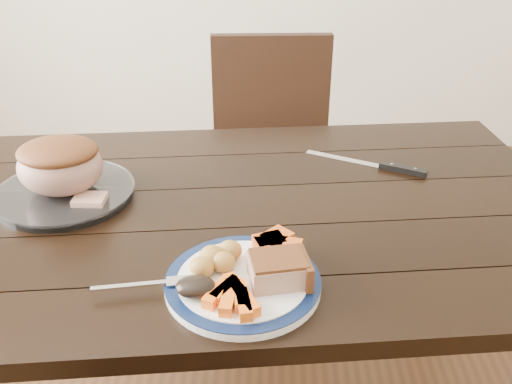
{
  "coord_description": "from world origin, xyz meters",
  "views": [
    {
      "loc": [
        0.11,
        -1.11,
        1.41
      ],
      "look_at": [
        0.08,
        -0.02,
        0.8
      ],
      "focal_mm": 40.0,
      "sensor_mm": 36.0,
      "label": 1
    }
  ],
  "objects_px": {
    "chair_far": "(272,156)",
    "fork": "(150,284)",
    "serving_platter": "(66,194)",
    "pork_slice": "(278,270)",
    "dining_table": "(222,241)",
    "roast_joint": "(60,167)",
    "carving_knife": "(387,166)",
    "dinner_plate": "(243,283)"
  },
  "relations": [
    {
      "from": "roast_joint",
      "to": "carving_knife",
      "type": "bearing_deg",
      "value": 12.2
    },
    {
      "from": "dining_table",
      "to": "pork_slice",
      "type": "distance_m",
      "value": 0.34
    },
    {
      "from": "pork_slice",
      "to": "carving_knife",
      "type": "distance_m",
      "value": 0.57
    },
    {
      "from": "dinner_plate",
      "to": "fork",
      "type": "relative_size",
      "value": 1.6
    },
    {
      "from": "chair_far",
      "to": "dinner_plate",
      "type": "distance_m",
      "value": 1.05
    },
    {
      "from": "dining_table",
      "to": "carving_knife",
      "type": "xyz_separation_m",
      "value": [
        0.41,
        0.2,
        0.1
      ]
    },
    {
      "from": "dinner_plate",
      "to": "roast_joint",
      "type": "relative_size",
      "value": 1.48
    },
    {
      "from": "dining_table",
      "to": "serving_platter",
      "type": "relative_size",
      "value": 5.44
    },
    {
      "from": "dinner_plate",
      "to": "fork",
      "type": "distance_m",
      "value": 0.17
    },
    {
      "from": "serving_platter",
      "to": "pork_slice",
      "type": "bearing_deg",
      "value": -33.44
    },
    {
      "from": "chair_far",
      "to": "dinner_plate",
      "type": "height_order",
      "value": "chair_far"
    },
    {
      "from": "fork",
      "to": "carving_knife",
      "type": "xyz_separation_m",
      "value": [
        0.51,
        0.51,
        -0.01
      ]
    },
    {
      "from": "carving_knife",
      "to": "fork",
      "type": "bearing_deg",
      "value": -110.32
    },
    {
      "from": "dinner_plate",
      "to": "fork",
      "type": "height_order",
      "value": "fork"
    },
    {
      "from": "chair_far",
      "to": "fork",
      "type": "relative_size",
      "value": 5.23
    },
    {
      "from": "dining_table",
      "to": "carving_knife",
      "type": "bearing_deg",
      "value": 26.08
    },
    {
      "from": "dining_table",
      "to": "fork",
      "type": "xyz_separation_m",
      "value": [
        -0.1,
        -0.31,
        0.11
      ]
    },
    {
      "from": "dinner_plate",
      "to": "chair_far",
      "type": "bearing_deg",
      "value": 86.83
    },
    {
      "from": "serving_platter",
      "to": "dining_table",
      "type": "bearing_deg",
      "value": -5.24
    },
    {
      "from": "chair_far",
      "to": "carving_knife",
      "type": "xyz_separation_m",
      "value": [
        0.29,
        -0.54,
        0.23
      ]
    },
    {
      "from": "dinner_plate",
      "to": "carving_knife",
      "type": "relative_size",
      "value": 0.95
    },
    {
      "from": "chair_far",
      "to": "roast_joint",
      "type": "bearing_deg",
      "value": 52.32
    },
    {
      "from": "dinner_plate",
      "to": "roast_joint",
      "type": "height_order",
      "value": "roast_joint"
    },
    {
      "from": "fork",
      "to": "roast_joint",
      "type": "bearing_deg",
      "value": 117.44
    },
    {
      "from": "dining_table",
      "to": "dinner_plate",
      "type": "height_order",
      "value": "dinner_plate"
    },
    {
      "from": "chair_far",
      "to": "roast_joint",
      "type": "relative_size",
      "value": 4.85
    },
    {
      "from": "dinner_plate",
      "to": "serving_platter",
      "type": "bearing_deg",
      "value": 143.28
    },
    {
      "from": "dinner_plate",
      "to": "pork_slice",
      "type": "relative_size",
      "value": 2.83
    },
    {
      "from": "dinner_plate",
      "to": "roast_joint",
      "type": "bearing_deg",
      "value": 143.28
    },
    {
      "from": "roast_joint",
      "to": "serving_platter",
      "type": "bearing_deg",
      "value": 0.0
    },
    {
      "from": "dining_table",
      "to": "fork",
      "type": "relative_size",
      "value": 9.48
    },
    {
      "from": "pork_slice",
      "to": "roast_joint",
      "type": "distance_m",
      "value": 0.59
    },
    {
      "from": "dining_table",
      "to": "carving_knife",
      "type": "height_order",
      "value": "carving_knife"
    },
    {
      "from": "chair_far",
      "to": "carving_knife",
      "type": "bearing_deg",
      "value": 115.24
    },
    {
      "from": "dinner_plate",
      "to": "dining_table",
      "type": "bearing_deg",
      "value": 102.39
    },
    {
      "from": "dining_table",
      "to": "dinner_plate",
      "type": "distance_m",
      "value": 0.31
    },
    {
      "from": "pork_slice",
      "to": "roast_joint",
      "type": "height_order",
      "value": "roast_joint"
    },
    {
      "from": "serving_platter",
      "to": "fork",
      "type": "distance_m",
      "value": 0.43
    },
    {
      "from": "fork",
      "to": "carving_knife",
      "type": "relative_size",
      "value": 0.6
    },
    {
      "from": "chair_far",
      "to": "fork",
      "type": "height_order",
      "value": "chair_far"
    },
    {
      "from": "dinner_plate",
      "to": "carving_knife",
      "type": "bearing_deg",
      "value": 54.4
    },
    {
      "from": "dinner_plate",
      "to": "pork_slice",
      "type": "bearing_deg",
      "value": -4.76
    }
  ]
}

